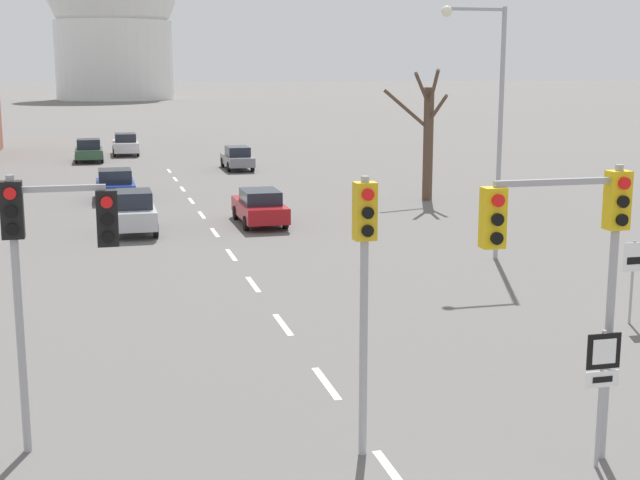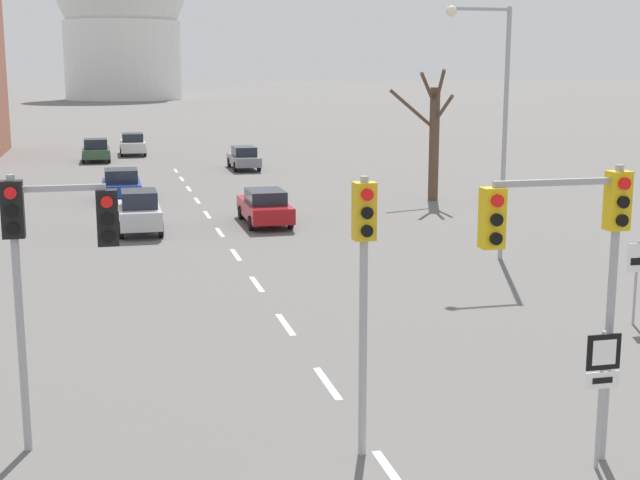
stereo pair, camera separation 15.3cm
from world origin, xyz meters
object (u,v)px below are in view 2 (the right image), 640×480
route_sign_post (602,376)px  street_lamp_right (495,107)px  traffic_signal_near_left (48,243)px  sedan_distant_centre (133,144)px  sedan_far_left (96,150)px  sedan_far_right (265,206)px  sedan_mid_centre (244,158)px  sedan_near_left (139,211)px  traffic_signal_near_right (573,241)px  sedan_near_right (121,184)px  traffic_signal_centre_tall (364,264)px  speed_limit_sign (637,269)px

route_sign_post → street_lamp_right: size_ratio=0.28×
traffic_signal_near_left → sedan_distant_centre: traffic_signal_near_left is taller
sedan_far_left → sedan_far_right: bearing=-75.7°
street_lamp_right → route_sign_post: bearing=-108.0°
sedan_mid_centre → street_lamp_right: bearing=-82.1°
sedan_near_left → sedan_mid_centre: 22.72m
traffic_signal_near_right → sedan_far_right: bearing=91.8°
sedan_near_right → sedan_far_right: bearing=-56.2°
sedan_distant_centre → sedan_mid_centre: bearing=-60.0°
sedan_far_left → sedan_far_right: size_ratio=0.88×
route_sign_post → sedan_mid_centre: route_sign_post is taller
sedan_near_left → street_lamp_right: bearing=-34.6°
traffic_signal_near_right → sedan_distant_centre: (-5.24, 56.48, -3.01)m
traffic_signal_centre_tall → sedan_distant_centre: bearing=92.1°
speed_limit_sign → sedan_far_left: speed_limit_sign is taller
sedan_near_right → sedan_distant_centre: bearing=86.8°
traffic_signal_centre_tall → sedan_distant_centre: 55.45m
sedan_near_left → sedan_mid_centre: size_ratio=0.88×
sedan_near_left → sedan_near_right: bearing=93.1°
sedan_mid_centre → sedan_far_left: size_ratio=1.14×
sedan_mid_centre → sedan_far_right: 20.78m
sedan_near_right → sedan_far_left: sedan_far_left is taller
speed_limit_sign → route_sign_post: bearing=-126.3°
sedan_mid_centre → sedan_far_left: sedan_far_left is taller
route_sign_post → speed_limit_sign: bearing=53.7°
sedan_far_right → sedan_far_left: bearing=104.3°
traffic_signal_near_right → sedan_far_right: (-0.78, 24.17, -3.07)m
traffic_signal_centre_tall → speed_limit_sign: bearing=33.2°
traffic_signal_near_left → sedan_distant_centre: (3.03, 53.82, -2.83)m
street_lamp_right → sedan_far_right: (-6.35, 8.81, -4.48)m
traffic_signal_near_right → sedan_far_left: bearing=98.6°
traffic_signal_centre_tall → sedan_near_right: (-3.39, 31.68, -2.58)m
traffic_signal_centre_tall → sedan_near_left: (-2.87, 22.25, -2.51)m
sedan_near_left → traffic_signal_near_right: bearing=-75.5°
speed_limit_sign → sedan_mid_centre: (-4.40, 37.76, -0.72)m
sedan_near_left → sedan_far_left: 28.84m
traffic_signal_near_left → street_lamp_right: street_lamp_right is taller
traffic_signal_near_left → sedan_near_right: traffic_signal_near_left is taller
traffic_signal_near_right → sedan_far_right: traffic_signal_near_right is taller
speed_limit_sign → sedan_near_right: (-12.45, 25.75, -0.69)m
street_lamp_right → sedan_distant_centre: bearing=104.7°
speed_limit_sign → sedan_near_left: speed_limit_sign is taller
sedan_distant_centre → traffic_signal_near_left: bearing=-93.2°
sedan_far_left → speed_limit_sign: bearing=-73.0°
traffic_signal_centre_tall → street_lamp_right: (8.74, 14.23, 1.86)m
route_sign_post → sedan_far_right: route_sign_post is taller
sedan_far_left → route_sign_post: bearing=-80.9°
route_sign_post → sedan_near_left: size_ratio=0.60×
sedan_far_right → sedan_mid_centre: bearing=83.7°
sedan_far_left → traffic_signal_centre_tall: bearing=-84.7°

